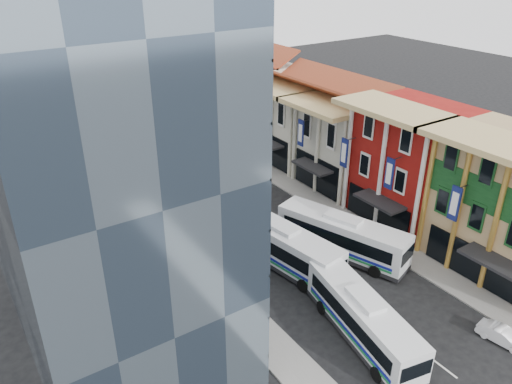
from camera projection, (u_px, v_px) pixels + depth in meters
ground at (456, 377)px, 33.04m from camera, size 200.00×200.00×0.00m
sidewalk_right at (332, 210)px, 53.59m from camera, size 3.00×90.00×0.15m
sidewalk_left at (190, 260)px, 45.18m from camera, size 3.00×90.00×0.15m
shophouse_red at (411, 163)px, 49.94m from camera, size 8.00×10.00×12.00m
shophouse_cream_near at (345, 144)px, 57.46m from camera, size 8.00×9.00×10.00m
shophouse_cream_mid at (297, 123)px, 64.16m from camera, size 8.00×9.00×10.00m
shophouse_cream_far at (252, 100)px, 71.76m from camera, size 8.00×12.00×11.00m
office_tower at (79, 130)px, 32.06m from camera, size 12.00×26.00×30.00m
office_block_far at (38, 139)px, 53.27m from camera, size 10.00×18.00×14.00m
bus_left_near at (363, 317)px, 35.57m from camera, size 4.83×11.92×3.73m
bus_left_far at (280, 244)px, 43.88m from camera, size 4.92×13.01×4.07m
bus_right at (342, 235)px, 45.30m from camera, size 6.77×12.72×3.99m
sedan_left at (377, 349)px, 34.29m from camera, size 3.32×4.72×1.49m
sedan_right at (503, 336)px, 35.69m from camera, size 1.82×3.71×1.17m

